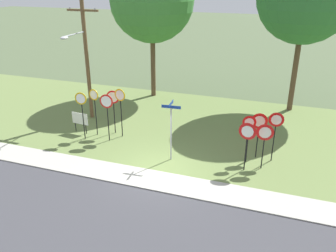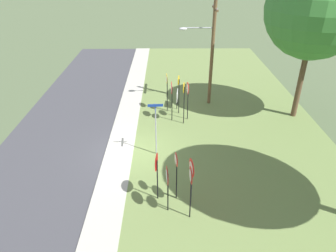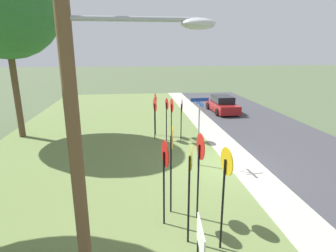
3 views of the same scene
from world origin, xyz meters
name	(u,v)px [view 3 (image 3 of 3)]	position (x,y,z in m)	size (l,w,h in m)	color
ground_plane	(227,166)	(0.00, 0.00, 0.00)	(160.00, 160.00, 0.00)	#4C5B3D
road_asphalt	(324,161)	(0.00, -4.80, 0.01)	(44.00, 6.40, 0.01)	#3D3D42
sidewalk_strip	(244,165)	(0.00, -0.80, 0.03)	(44.00, 1.60, 0.06)	#ADAA9E
grass_median	(93,173)	(0.00, 6.00, 0.02)	(44.00, 12.00, 0.04)	olive
stop_sign_near_left	(200,158)	(-3.81, 2.27, 2.07)	(0.78, 0.10, 2.76)	black
stop_sign_near_right	(225,178)	(-5.21, 1.96, 2.09)	(0.70, 0.11, 2.83)	black
stop_sign_far_left	(165,164)	(-3.97, 3.33, 1.98)	(0.77, 0.13, 2.65)	black
stop_sign_far_center	(190,175)	(-4.87, 2.77, 2.05)	(0.64, 0.15, 2.80)	black
stop_sign_far_right	(172,151)	(-3.36, 3.04, 2.14)	(0.70, 0.14, 2.90)	black
yield_sign_near_left	(155,109)	(4.31, 2.96, 1.87)	(0.82, 0.19, 2.45)	black
yield_sign_near_right	(167,109)	(3.89, 2.32, 1.89)	(0.66, 0.15, 2.50)	black
yield_sign_far_left	(156,104)	(5.10, 2.86, 2.01)	(0.74, 0.12, 2.62)	black
yield_sign_far_right	(172,108)	(4.69, 1.92, 1.78)	(0.82, 0.13, 2.33)	black
yield_sign_center	(182,109)	(3.92, 1.46, 1.89)	(0.83, 0.14, 2.47)	black
street_name_post	(199,126)	(0.24, 1.34, 1.88)	(0.96, 0.82, 3.10)	#9EA0A8
utility_pole	(83,106)	(-6.63, 4.98, 4.24)	(2.10, 2.48, 7.72)	brown
notice_board	(201,241)	(-5.94, 2.72, 0.87)	(1.10, 0.14, 1.25)	black
oak_tree_right	(3,2)	(5.77, 10.96, 7.62)	(6.08, 6.08, 10.64)	brown
parked_sedan_distant	(222,105)	(11.05, -3.28, 0.64)	(4.26, 1.98, 1.39)	maroon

